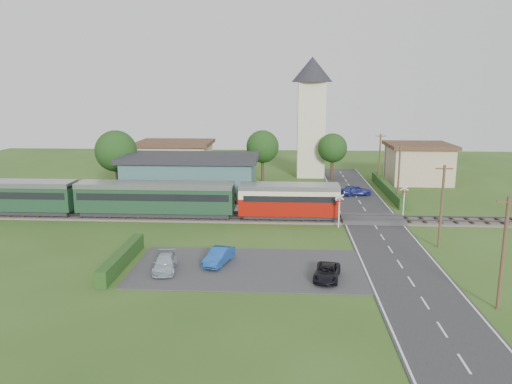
# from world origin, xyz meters

# --- Properties ---
(ground) EXTENTS (120.00, 120.00, 0.00)m
(ground) POSITION_xyz_m (0.00, 0.00, 0.00)
(ground) COLOR #2D4C19
(railway_track) EXTENTS (76.00, 3.20, 0.49)m
(railway_track) POSITION_xyz_m (0.00, 2.00, 0.11)
(railway_track) COLOR #4C443D
(railway_track) RESTS_ON ground
(road) EXTENTS (6.00, 70.00, 0.05)m
(road) POSITION_xyz_m (10.00, 0.00, 0.03)
(road) COLOR #28282B
(road) RESTS_ON ground
(car_park) EXTENTS (17.00, 9.00, 0.08)m
(car_park) POSITION_xyz_m (-1.50, -12.00, 0.04)
(car_park) COLOR #333335
(car_park) RESTS_ON ground
(crossing_deck) EXTENTS (6.20, 3.40, 0.45)m
(crossing_deck) POSITION_xyz_m (10.00, 2.00, 0.23)
(crossing_deck) COLOR #333335
(crossing_deck) RESTS_ON ground
(platform) EXTENTS (30.00, 3.00, 0.45)m
(platform) POSITION_xyz_m (-10.00, 5.20, 0.23)
(platform) COLOR gray
(platform) RESTS_ON ground
(equipment_hut) EXTENTS (2.30, 2.30, 2.55)m
(equipment_hut) POSITION_xyz_m (-18.00, 5.20, 1.75)
(equipment_hut) COLOR beige
(equipment_hut) RESTS_ON platform
(station_building) EXTENTS (16.00, 9.00, 5.30)m
(station_building) POSITION_xyz_m (-10.00, 10.99, 2.69)
(station_building) COLOR #376664
(station_building) RESTS_ON ground
(train) EXTENTS (43.20, 2.90, 3.40)m
(train) POSITION_xyz_m (-15.16, 2.00, 2.18)
(train) COLOR #232328
(train) RESTS_ON ground
(church_tower) EXTENTS (6.00, 6.00, 17.60)m
(church_tower) POSITION_xyz_m (5.00, 28.00, 10.23)
(church_tower) COLOR beige
(church_tower) RESTS_ON ground
(house_west) EXTENTS (10.80, 8.80, 5.50)m
(house_west) POSITION_xyz_m (-15.00, 25.00, 2.79)
(house_west) COLOR tan
(house_west) RESTS_ON ground
(house_east) EXTENTS (8.80, 8.80, 5.50)m
(house_east) POSITION_xyz_m (20.00, 24.00, 2.80)
(house_east) COLOR tan
(house_east) RESTS_ON ground
(hedge_carpark) EXTENTS (0.80, 9.00, 1.20)m
(hedge_carpark) POSITION_xyz_m (-11.00, -12.00, 0.60)
(hedge_carpark) COLOR #193814
(hedge_carpark) RESTS_ON ground
(hedge_roadside) EXTENTS (0.80, 18.00, 1.20)m
(hedge_roadside) POSITION_xyz_m (14.20, 16.00, 0.60)
(hedge_roadside) COLOR #193814
(hedge_roadside) RESTS_ON ground
(hedge_station) EXTENTS (22.00, 0.80, 1.30)m
(hedge_station) POSITION_xyz_m (-10.00, 15.50, 0.65)
(hedge_station) COLOR #193814
(hedge_station) RESTS_ON ground
(tree_a) EXTENTS (5.20, 5.20, 8.00)m
(tree_a) POSITION_xyz_m (-20.00, 14.00, 5.38)
(tree_a) COLOR #332316
(tree_a) RESTS_ON ground
(tree_b) EXTENTS (4.60, 4.60, 7.34)m
(tree_b) POSITION_xyz_m (-2.00, 23.00, 5.02)
(tree_b) COLOR #332316
(tree_b) RESTS_ON ground
(tree_c) EXTENTS (4.20, 4.20, 6.78)m
(tree_c) POSITION_xyz_m (8.00, 25.00, 4.65)
(tree_c) COLOR #332316
(tree_c) RESTS_ON ground
(utility_pole_a) EXTENTS (1.40, 0.22, 7.00)m
(utility_pole_a) POSITION_xyz_m (14.20, -18.00, 3.63)
(utility_pole_a) COLOR #473321
(utility_pole_a) RESTS_ON ground
(utility_pole_b) EXTENTS (1.40, 0.22, 7.00)m
(utility_pole_b) POSITION_xyz_m (14.20, -6.00, 3.63)
(utility_pole_b) COLOR #473321
(utility_pole_b) RESTS_ON ground
(utility_pole_c) EXTENTS (1.40, 0.22, 7.00)m
(utility_pole_c) POSITION_xyz_m (14.20, 10.00, 3.63)
(utility_pole_c) COLOR #473321
(utility_pole_c) RESTS_ON ground
(utility_pole_d) EXTENTS (1.40, 0.22, 7.00)m
(utility_pole_d) POSITION_xyz_m (14.20, 22.00, 3.63)
(utility_pole_d) COLOR #473321
(utility_pole_d) RESTS_ON ground
(crossing_signal_near) EXTENTS (0.84, 0.28, 3.28)m
(crossing_signal_near) POSITION_xyz_m (6.40, -0.41, 2.14)
(crossing_signal_near) COLOR silver
(crossing_signal_near) RESTS_ON ground
(crossing_signal_far) EXTENTS (0.84, 0.28, 3.28)m
(crossing_signal_far) POSITION_xyz_m (13.60, 4.39, 2.14)
(crossing_signal_far) COLOR silver
(crossing_signal_far) RESTS_ON ground
(streetlamp_west) EXTENTS (0.30, 0.30, 5.15)m
(streetlamp_west) POSITION_xyz_m (-22.00, 20.00, 3.04)
(streetlamp_west) COLOR #3F3F47
(streetlamp_west) RESTS_ON ground
(streetlamp_east) EXTENTS (0.30, 0.30, 5.15)m
(streetlamp_east) POSITION_xyz_m (16.00, 27.00, 3.04)
(streetlamp_east) COLOR #3F3F47
(streetlamp_east) RESTS_ON ground
(car_on_road) EXTENTS (4.13, 2.45, 1.32)m
(car_on_road) POSITION_xyz_m (9.99, 14.16, 0.71)
(car_on_road) COLOR navy
(car_on_road) RESTS_ON road
(car_park_blue) EXTENTS (2.22, 3.86, 1.20)m
(car_park_blue) POSITION_xyz_m (-3.74, -11.32, 0.68)
(car_park_blue) COLOR #1A499D
(car_park_blue) RESTS_ON car_park
(car_park_silver) EXTENTS (2.02, 3.98, 1.11)m
(car_park_silver) POSITION_xyz_m (-7.50, -12.89, 0.63)
(car_park_silver) COLOR #ACBAC8
(car_park_silver) RESTS_ON car_park
(car_park_dark) EXTENTS (2.27, 3.82, 1.00)m
(car_park_dark) POSITION_xyz_m (4.20, -13.96, 0.58)
(car_park_dark) COLOR black
(car_park_dark) RESTS_ON car_park
(pedestrian_near) EXTENTS (0.71, 0.60, 1.64)m
(pedestrian_near) POSITION_xyz_m (-4.23, 5.41, 1.27)
(pedestrian_near) COLOR gray
(pedestrian_near) RESTS_ON platform
(pedestrian_far) EXTENTS (0.87, 0.97, 1.66)m
(pedestrian_far) POSITION_xyz_m (-15.42, 5.10, 1.28)
(pedestrian_far) COLOR gray
(pedestrian_far) RESTS_ON platform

